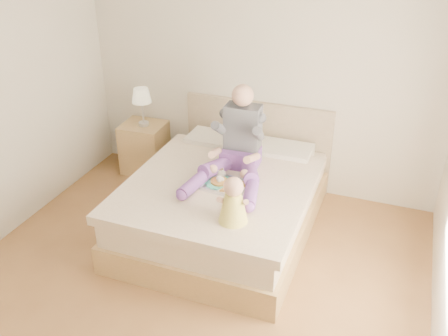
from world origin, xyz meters
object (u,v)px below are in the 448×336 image
(nightstand, at_px, (145,148))
(baby, at_px, (233,203))
(bed, at_px, (227,199))
(adult, at_px, (237,148))
(tray, at_px, (228,184))

(nightstand, bearing_deg, baby, -44.65)
(bed, height_order, adult, adult)
(bed, height_order, tray, bed)
(bed, relative_size, adult, 2.09)
(bed, distance_m, baby, 0.92)
(nightstand, xyz_separation_m, baby, (1.69, -1.50, 0.47))
(nightstand, distance_m, tray, 1.79)
(baby, bearing_deg, adult, 96.60)
(adult, relative_size, tray, 2.30)
(bed, relative_size, nightstand, 3.58)
(tray, xyz_separation_m, baby, (0.23, -0.50, 0.14))
(adult, distance_m, baby, 0.87)
(nightstand, xyz_separation_m, adult, (1.43, -0.67, 0.56))
(nightstand, height_order, tray, tray)
(nightstand, height_order, baby, baby)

